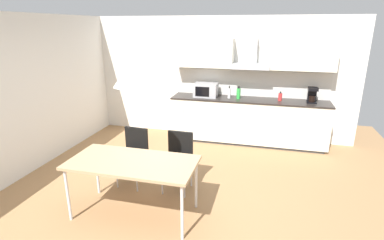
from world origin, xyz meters
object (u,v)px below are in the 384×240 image
chair_far_right (178,155)px  chair_far_left (134,150)px  bottle_white (229,93)px  dining_table (133,165)px  bottle_green (239,93)px  coffee_maker (312,95)px  bottle_red (280,97)px  microwave (206,90)px  pendant_lamp (127,77)px

chair_far_right → chair_far_left: bearing=-180.0°
chair_far_left → bottle_white: bearing=61.5°
bottle_white → dining_table: bottle_white is taller
bottle_green → chair_far_right: 2.27m
coffee_maker → chair_far_left: 3.55m
bottle_green → chair_far_left: 2.57m
coffee_maker → bottle_red: (-0.59, -0.01, -0.07)m
microwave → chair_far_right: 2.22m
coffee_maker → chair_far_right: 3.03m
bottle_white → chair_far_right: 2.24m
microwave → bottle_red: 1.50m
microwave → chair_far_left: microwave is taller
chair_far_right → bottle_green: bearing=73.4°
bottle_red → bottle_green: 0.82m
chair_far_right → bottle_red: bearing=56.2°
chair_far_right → pendant_lamp: pendant_lamp is taller
microwave → bottle_red: bearing=0.7°
bottle_red → chair_far_left: bearing=-135.0°
coffee_maker → chair_far_right: (-2.04, -2.17, -0.55)m
bottle_white → chair_far_right: bottle_white is taller
microwave → coffee_maker: size_ratio=1.60×
microwave → bottle_green: (0.68, -0.03, -0.03)m
bottle_green → dining_table: 3.08m
bottle_green → pendant_lamp: size_ratio=0.81×
microwave → bottle_green: microwave is taller
microwave → dining_table: bearing=-96.1°
dining_table → pendant_lamp: bearing=-135.0°
bottle_green → dining_table: (-1.00, -2.90, -0.34)m
chair_far_right → dining_table: bearing=-115.1°
bottle_red → pendant_lamp: pendant_lamp is taller
bottle_green → chair_far_left: bearing=-122.4°
coffee_maker → chair_far_left: bearing=-141.7°
bottle_green → chair_far_right: size_ratio=0.30×
bottle_white → pendant_lamp: bearing=-105.5°
bottle_white → chair_far_left: bearing=-118.5°
chair_far_left → dining_table: bearing=-65.6°
microwave → chair_far_right: microwave is taller
microwave → coffee_maker: (2.09, 0.03, 0.01)m
dining_table → pendant_lamp: size_ratio=4.99×
bottle_red → bottle_white: size_ratio=0.72×
bottle_red → bottle_white: (-1.01, -0.04, 0.03)m
microwave → dining_table: microwave is taller
coffee_maker → dining_table: (-2.40, -2.95, -0.38)m
microwave → bottle_red: microwave is taller
coffee_maker → pendant_lamp: size_ratio=0.94×
coffee_maker → chair_far_left: size_ratio=0.34×
chair_far_right → pendant_lamp: size_ratio=2.72×
coffee_maker → pendant_lamp: 3.87m
bottle_green → bottle_red: bearing=3.1°
bottle_red → bottle_green: size_ratio=0.70×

